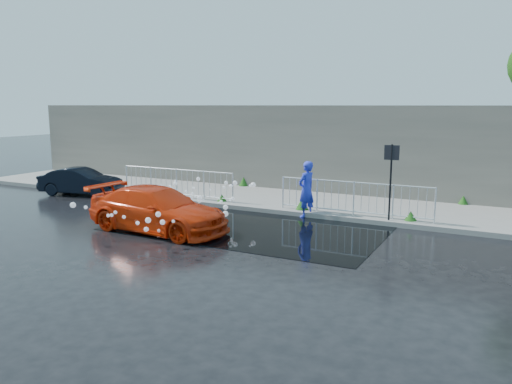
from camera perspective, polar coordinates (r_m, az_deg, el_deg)
ground at (r=14.70m, az=-4.12°, el=-4.56°), size 90.00×90.00×0.00m
pavement at (r=19.02m, az=3.75°, el=-0.98°), size 30.00×4.00×0.15m
curb at (r=17.24m, az=1.08°, el=-2.09°), size 30.00×0.25×0.16m
retaining_wall at (r=20.79m, az=6.25°, el=4.99°), size 30.00×0.60×3.50m
puddle at (r=15.30m, az=-0.56°, el=-3.93°), size 8.00×5.00×0.01m
sign_post at (r=15.69m, az=15.17°, el=2.46°), size 0.45×0.06×2.50m
railing_left at (r=19.47m, az=-9.06°, el=1.14°), size 5.05×0.05×1.10m
railing_right at (r=16.37m, az=11.10°, el=-0.59°), size 5.05×0.05×1.10m
weeds at (r=18.67m, az=2.72°, el=-0.41°), size 12.17×3.93×0.40m
water_spray at (r=15.87m, az=-8.32°, el=-0.97°), size 3.58×5.62×0.98m
red_car at (r=14.89m, az=-11.16°, el=-1.97°), size 4.55×2.04×1.30m
dark_car at (r=21.79m, az=-19.40°, el=1.15°), size 3.56×1.97×1.11m
person at (r=16.48m, az=5.77°, el=0.31°), size 0.64×0.79×1.86m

